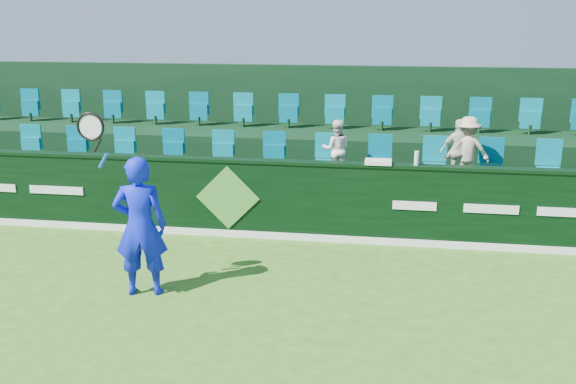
% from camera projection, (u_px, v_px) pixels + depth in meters
% --- Properties ---
extents(ground, '(60.00, 60.00, 0.00)m').
position_uv_depth(ground, '(147.00, 350.00, 7.30)').
color(ground, '#2E6518').
rests_on(ground, ground).
extents(sponsor_hoarding, '(16.00, 0.25, 1.35)m').
position_uv_depth(sponsor_hoarding, '(230.00, 197.00, 10.93)').
color(sponsor_hoarding, black).
rests_on(sponsor_hoarding, ground).
extents(stand_tier_front, '(16.00, 2.00, 0.80)m').
position_uv_depth(stand_tier_front, '(244.00, 195.00, 12.05)').
color(stand_tier_front, black).
rests_on(stand_tier_front, ground).
extents(stand_tier_back, '(16.00, 1.80, 1.30)m').
position_uv_depth(stand_tier_back, '(263.00, 160.00, 13.79)').
color(stand_tier_back, black).
rests_on(stand_tier_back, ground).
extents(stand_rear, '(16.00, 4.10, 2.60)m').
position_uv_depth(stand_rear, '(266.00, 131.00, 14.06)').
color(stand_rear, black).
rests_on(stand_rear, ground).
extents(seat_row_front, '(13.50, 0.50, 0.60)m').
position_uv_depth(seat_row_front, '(248.00, 154.00, 12.24)').
color(seat_row_front, '#037786').
rests_on(seat_row_front, stand_tier_front).
extents(seat_row_back, '(13.50, 0.50, 0.60)m').
position_uv_depth(seat_row_back, '(265.00, 114.00, 13.82)').
color(seat_row_back, '#037786').
rests_on(seat_row_back, stand_tier_back).
extents(tennis_player, '(1.19, 0.60, 2.57)m').
position_uv_depth(tennis_player, '(140.00, 226.00, 8.54)').
color(tennis_player, '#0D1AE6').
rests_on(tennis_player, ground).
extents(spectator_left, '(0.56, 0.46, 1.07)m').
position_uv_depth(spectator_left, '(336.00, 149.00, 11.56)').
color(spectator_left, white).
rests_on(spectator_left, stand_tier_front).
extents(spectator_middle, '(0.70, 0.39, 1.13)m').
position_uv_depth(spectator_middle, '(459.00, 151.00, 11.24)').
color(spectator_middle, silver).
rests_on(spectator_middle, stand_tier_front).
extents(spectator_right, '(0.78, 0.46, 1.18)m').
position_uv_depth(spectator_right, '(467.00, 150.00, 11.21)').
color(spectator_right, tan).
rests_on(spectator_right, stand_tier_front).
extents(towel, '(0.43, 0.28, 0.06)m').
position_uv_depth(towel, '(378.00, 162.00, 10.37)').
color(towel, white).
rests_on(towel, sponsor_hoarding).
extents(drinks_bottle, '(0.07, 0.07, 0.23)m').
position_uv_depth(drinks_bottle, '(417.00, 158.00, 10.26)').
color(drinks_bottle, silver).
rests_on(drinks_bottle, sponsor_hoarding).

